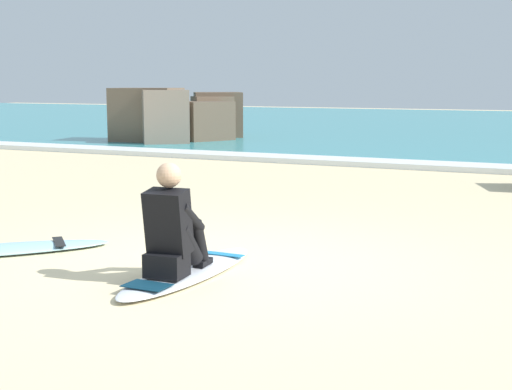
% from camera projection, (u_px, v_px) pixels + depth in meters
% --- Properties ---
extents(ground_plane, '(80.00, 80.00, 0.00)m').
position_uv_depth(ground_plane, '(233.00, 264.00, 6.86)').
color(ground_plane, beige).
extents(sea, '(80.00, 28.00, 0.10)m').
position_uv_depth(sea, '(510.00, 127.00, 26.68)').
color(sea, teal).
rests_on(sea, ground).
extents(breaking_foam, '(80.00, 0.90, 0.11)m').
position_uv_depth(breaking_foam, '(429.00, 165.00, 14.42)').
color(breaking_foam, white).
rests_on(breaking_foam, ground).
extents(surfboard_main, '(0.55, 2.03, 0.08)m').
position_uv_depth(surfboard_main, '(189.00, 271.00, 6.45)').
color(surfboard_main, silver).
rests_on(surfboard_main, ground).
extents(surfer_seated, '(0.40, 0.72, 0.95)m').
position_uv_depth(surfer_seated, '(173.00, 231.00, 6.19)').
color(surfer_seated, black).
rests_on(surfer_seated, surfboard_main).
extents(rock_outcrop_distant, '(2.95, 4.20, 1.51)m').
position_uv_depth(rock_outcrop_distant, '(182.00, 118.00, 20.18)').
color(rock_outcrop_distant, brown).
rests_on(rock_outcrop_distant, ground).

